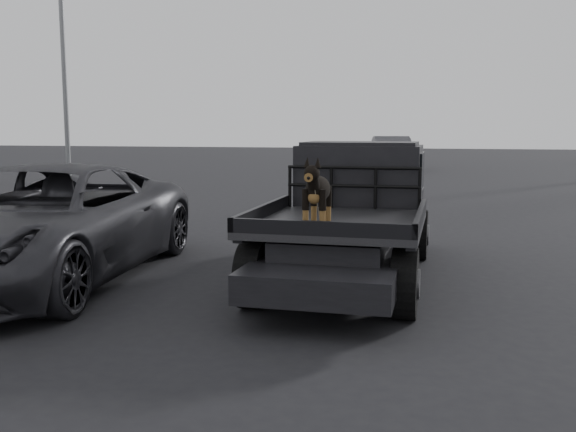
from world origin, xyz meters
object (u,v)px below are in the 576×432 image
(distant_car_a, at_px, (392,153))
(dog, at_px, (317,195))
(flatbed_ute, at_px, (350,244))
(parked_suv, at_px, (41,223))

(distant_car_a, bearing_deg, dog, -99.38)
(flatbed_ute, distance_m, parked_suv, 4.07)
(flatbed_ute, relative_size, dog, 7.30)
(flatbed_ute, height_order, distant_car_a, distant_car_a)
(flatbed_ute, distance_m, dog, 1.91)
(parked_suv, height_order, distant_car_a, distant_car_a)
(flatbed_ute, xyz_separation_m, parked_suv, (-3.91, -1.11, 0.30))
(distant_car_a, bearing_deg, parked_suv, -108.17)
(dog, relative_size, distant_car_a, 0.15)
(parked_suv, bearing_deg, dog, -14.58)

